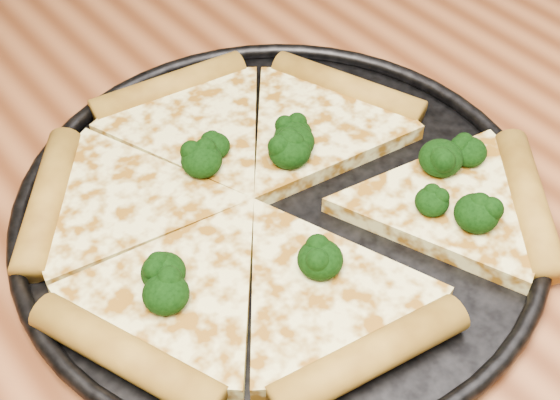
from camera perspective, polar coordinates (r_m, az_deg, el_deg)
dining_table at (r=0.60m, az=-9.62°, el=-11.73°), size 1.20×0.90×0.75m
pizza_pan at (r=0.56m, az=0.00°, el=-0.58°), size 0.38×0.38×0.02m
pizza at (r=0.55m, az=-1.09°, el=-0.07°), size 0.37×0.35×0.03m
broccoli_florets at (r=0.55m, az=2.51°, el=1.27°), size 0.27×0.19×0.02m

